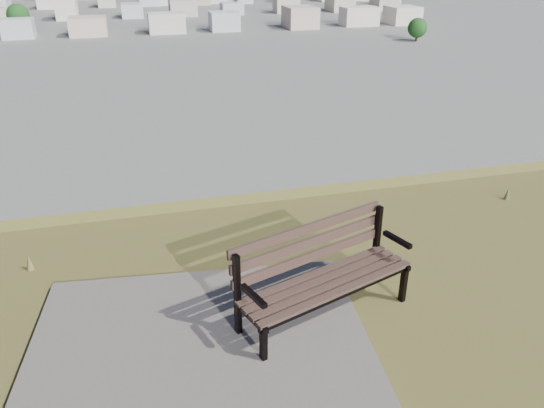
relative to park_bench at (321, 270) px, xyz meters
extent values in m
cube|color=#453128|center=(0.09, -0.26, -0.09)|extent=(1.68, 0.65, 0.03)
cube|color=#453128|center=(0.05, -0.15, -0.09)|extent=(1.68, 0.65, 0.03)
cube|color=#453128|center=(0.01, -0.04, -0.09)|extent=(1.68, 0.65, 0.03)
cube|color=#453128|center=(-0.02, 0.07, -0.09)|extent=(1.68, 0.65, 0.03)
cube|color=#453128|center=(-0.05, 0.14, 0.07)|extent=(1.67, 0.60, 0.10)
cube|color=#453128|center=(-0.06, 0.17, 0.21)|extent=(1.67, 0.60, 0.10)
cube|color=#453128|center=(-0.07, 0.19, 0.35)|extent=(1.67, 0.60, 0.10)
cube|color=black|center=(-0.70, -0.55, -0.30)|extent=(0.07, 0.07, 0.43)
cube|color=black|center=(-0.83, -0.16, -0.07)|extent=(0.07, 0.07, 0.90)
cube|color=black|center=(-0.76, -0.37, -0.12)|extent=(0.20, 0.48, 0.05)
cube|color=black|center=(-0.74, -0.41, 0.13)|extent=(0.16, 0.35, 0.04)
cube|color=black|center=(0.89, -0.01, -0.30)|extent=(0.07, 0.07, 0.43)
cube|color=black|center=(0.75, 0.39, -0.07)|extent=(0.07, 0.07, 0.90)
cube|color=black|center=(0.82, 0.18, -0.12)|extent=(0.20, 0.48, 0.05)
cube|color=black|center=(0.84, 0.13, 0.13)|extent=(0.16, 0.35, 0.04)
cube|color=black|center=(0.09, -0.27, -0.13)|extent=(1.67, 0.61, 0.04)
cube|color=black|center=(-0.03, 0.08, -0.13)|extent=(1.67, 0.61, 0.04)
cone|color=brown|center=(-2.84, 1.58, -0.42)|extent=(0.08, 0.08, 0.19)
cone|color=brown|center=(3.46, 1.78, -0.43)|extent=(0.08, 0.08, 0.18)
cube|color=#B5A99B|center=(-34.94, 198.58, -22.02)|extent=(11.00, 11.00, 7.00)
cube|color=#C2AA9A|center=(-10.94, 198.58, -22.02)|extent=(11.00, 11.00, 7.00)
cube|color=#B4B4B9|center=(13.06, 198.58, -22.02)|extent=(11.00, 11.00, 7.00)
cube|color=#C2B59E|center=(37.06, 198.58, -22.02)|extent=(11.00, 11.00, 7.00)
cube|color=tan|center=(61.06, 198.58, -22.02)|extent=(11.00, 11.00, 7.00)
cube|color=beige|center=(85.06, 198.58, -22.02)|extent=(11.00, 11.00, 7.00)
cube|color=beige|center=(109.06, 198.58, -22.02)|extent=(11.00, 11.00, 7.00)
cube|color=#B4B4B9|center=(-46.94, 248.58, -22.02)|extent=(11.00, 11.00, 7.00)
cube|color=#C2B59E|center=(-22.94, 248.58, -22.02)|extent=(11.00, 11.00, 7.00)
cube|color=tan|center=(1.06, 248.58, -22.02)|extent=(11.00, 11.00, 7.00)
cube|color=beige|center=(25.06, 248.58, -22.02)|extent=(11.00, 11.00, 7.00)
cube|color=beige|center=(49.06, 248.58, -22.02)|extent=(11.00, 11.00, 7.00)
cube|color=beige|center=(73.06, 248.58, -22.02)|extent=(11.00, 11.00, 7.00)
cube|color=#B5A99B|center=(97.06, 248.58, -22.02)|extent=(11.00, 11.00, 7.00)
cube|color=#C2AA9A|center=(121.06, 248.58, -22.02)|extent=(11.00, 11.00, 7.00)
cube|color=beige|center=(-58.94, 298.58, -22.02)|extent=(11.00, 11.00, 7.00)
cube|color=beige|center=(-34.94, 298.58, -22.02)|extent=(11.00, 11.00, 7.00)
cube|color=beige|center=(-10.94, 298.58, -22.02)|extent=(11.00, 11.00, 7.00)
cylinder|color=#311F18|center=(91.06, 158.58, -24.47)|extent=(0.80, 0.80, 2.10)
sphere|color=#173312|center=(91.06, 158.58, -21.32)|extent=(6.30, 6.30, 6.30)
cylinder|color=#311F18|center=(-38.94, 218.58, -24.17)|extent=(0.80, 0.80, 2.70)
sphere|color=#173312|center=(-38.94, 218.58, -20.12)|extent=(8.10, 8.10, 8.10)
cylinder|color=#311F18|center=(131.06, 278.58, -24.54)|extent=(0.80, 0.80, 1.95)
cylinder|color=#311F18|center=(41.06, 298.58, -24.47)|extent=(0.80, 0.80, 2.10)
camera|label=1|loc=(-1.52, -3.94, 2.73)|focal=35.00mm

